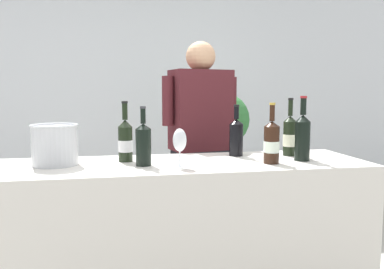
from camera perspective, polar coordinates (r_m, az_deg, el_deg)
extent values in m
cube|color=silver|center=(4.63, -7.22, 7.25)|extent=(8.00, 0.10, 2.80)
cube|color=beige|center=(2.21, -2.57, -16.23)|extent=(2.09, 0.60, 0.94)
cylinder|color=black|center=(2.37, 14.16, -0.58)|extent=(0.08, 0.08, 0.20)
cone|color=black|center=(2.36, 14.24, 2.26)|extent=(0.08, 0.08, 0.03)
cylinder|color=black|center=(2.36, 14.28, 3.79)|extent=(0.03, 0.03, 0.09)
cylinder|color=black|center=(2.36, 14.32, 5.08)|extent=(0.03, 0.03, 0.01)
cylinder|color=#E7EAC6|center=(2.37, 14.16, -0.82)|extent=(0.08, 0.08, 0.07)
cylinder|color=black|center=(2.14, -9.76, -1.41)|extent=(0.08, 0.08, 0.19)
cone|color=black|center=(2.12, -9.81, 1.62)|extent=(0.08, 0.08, 0.04)
cylinder|color=black|center=(2.12, -9.85, 3.34)|extent=(0.03, 0.03, 0.09)
cylinder|color=black|center=(2.12, -9.87, 4.69)|extent=(0.03, 0.03, 0.01)
cylinder|color=silver|center=(2.14, -9.75, -1.66)|extent=(0.08, 0.08, 0.06)
cylinder|color=black|center=(2.31, 6.50, -0.79)|extent=(0.08, 0.08, 0.19)
cone|color=black|center=(2.30, 6.53, 1.90)|extent=(0.08, 0.08, 0.03)
cylinder|color=black|center=(2.29, 6.55, 3.18)|extent=(0.03, 0.03, 0.07)
cylinder|color=black|center=(2.29, 6.56, 4.24)|extent=(0.03, 0.03, 0.01)
cylinder|color=black|center=(2.00, -7.15, -1.89)|extent=(0.08, 0.08, 0.19)
cone|color=black|center=(1.99, -7.19, 1.20)|extent=(0.08, 0.08, 0.03)
cylinder|color=black|center=(1.98, -7.21, 2.70)|extent=(0.03, 0.03, 0.08)
cylinder|color=#333338|center=(1.98, -7.23, 3.98)|extent=(0.03, 0.03, 0.01)
cylinder|color=black|center=(2.09, 11.60, -1.51)|extent=(0.08, 0.08, 0.20)
cone|color=black|center=(2.08, 11.67, 1.55)|extent=(0.08, 0.08, 0.03)
cylinder|color=black|center=(2.07, 11.71, 3.09)|extent=(0.03, 0.03, 0.08)
cylinder|color=#B79333|center=(2.07, 11.74, 4.44)|extent=(0.03, 0.03, 0.01)
cylinder|color=silver|center=(2.09, 11.60, -1.78)|extent=(0.08, 0.08, 0.06)
cylinder|color=black|center=(2.21, 15.90, -0.96)|extent=(0.08, 0.08, 0.21)
cone|color=black|center=(2.20, 16.00, 2.30)|extent=(0.08, 0.08, 0.04)
cylinder|color=black|center=(2.20, 16.05, 3.97)|extent=(0.03, 0.03, 0.09)
cylinder|color=maroon|center=(2.20, 16.09, 5.31)|extent=(0.04, 0.04, 0.01)
cylinder|color=silver|center=(1.95, -1.81, -4.79)|extent=(0.07, 0.07, 0.00)
cylinder|color=silver|center=(1.94, -1.81, -3.54)|extent=(0.01, 0.01, 0.08)
ellipsoid|color=silver|center=(1.93, -1.82, -0.81)|extent=(0.07, 0.07, 0.12)
ellipsoid|color=maroon|center=(1.93, -1.82, -1.41)|extent=(0.05, 0.05, 0.04)
cylinder|color=silver|center=(2.12, -19.50, -1.55)|extent=(0.23, 0.23, 0.20)
torus|color=silver|center=(2.11, -19.60, 1.27)|extent=(0.24, 0.24, 0.01)
cube|color=black|center=(2.87, 1.23, -11.20)|extent=(0.41, 0.32, 0.91)
cube|color=#47191E|center=(2.74, 1.26, 3.60)|extent=(0.45, 0.32, 0.56)
sphere|color=tan|center=(2.75, 1.28, 11.39)|extent=(0.21, 0.21, 0.21)
cylinder|color=#47191E|center=(2.85, 5.75, 5.02)|extent=(0.08, 0.08, 0.34)
cylinder|color=#47191E|center=(2.65, -3.56, 4.95)|extent=(0.08, 0.08, 0.34)
cylinder|color=brown|center=(3.66, 3.07, -12.46)|extent=(0.32, 0.32, 0.29)
sphere|color=#2D6B33|center=(3.60, 3.24, 0.05)|extent=(0.47, 0.47, 0.47)
sphere|color=#2D6B33|center=(3.59, 1.93, -1.95)|extent=(0.33, 0.33, 0.33)
sphere|color=#2D6B33|center=(3.39, 3.16, 0.76)|extent=(0.32, 0.32, 0.32)
sphere|color=#2D6B33|center=(3.55, 4.03, 1.72)|extent=(0.41, 0.41, 0.41)
sphere|color=#2D6B33|center=(3.42, 1.88, 0.15)|extent=(0.44, 0.44, 0.44)
sphere|color=#2D6B33|center=(3.41, 4.49, 2.21)|extent=(0.47, 0.47, 0.47)
cylinder|color=#4C3823|center=(3.54, 3.11, -5.66)|extent=(0.05, 0.05, 0.60)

